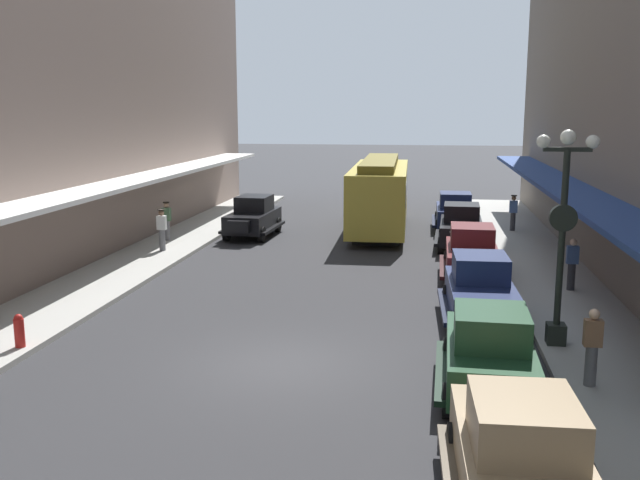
# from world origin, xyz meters

# --- Properties ---
(ground_plane) EXTENTS (200.00, 200.00, 0.00)m
(ground_plane) POSITION_xyz_m (0.00, 0.00, 0.00)
(ground_plane) COLOR #2D2D30
(sidewalk_right) EXTENTS (3.00, 60.00, 0.15)m
(sidewalk_right) POSITION_xyz_m (7.50, 0.00, 0.07)
(sidewalk_right) COLOR #A8A59E
(sidewalk_right) RESTS_ON ground
(parked_car_0) EXTENTS (2.23, 4.29, 1.84)m
(parked_car_0) POSITION_xyz_m (4.55, -1.03, 0.94)
(parked_car_0) COLOR #193D23
(parked_car_0) RESTS_ON ground
(parked_car_1) EXTENTS (2.19, 4.28, 1.84)m
(parked_car_1) POSITION_xyz_m (4.79, 9.01, 0.94)
(parked_car_1) COLOR #591919
(parked_car_1) RESTS_ON ground
(parked_car_2) EXTENTS (2.26, 4.30, 1.84)m
(parked_car_2) POSITION_xyz_m (4.68, 14.61, 0.94)
(parked_car_2) COLOR black
(parked_car_2) RESTS_ON ground
(parked_car_3) EXTENTS (2.24, 4.30, 1.84)m
(parked_car_3) POSITION_xyz_m (4.73, 4.03, 0.94)
(parked_car_3) COLOR #19234C
(parked_car_3) RESTS_ON ground
(parked_car_4) EXTENTS (2.15, 4.26, 1.84)m
(parked_car_4) POSITION_xyz_m (4.59, 19.14, 0.94)
(parked_car_4) COLOR #19234C
(parked_car_4) RESTS_ON ground
(parked_car_5) EXTENTS (2.31, 4.32, 1.84)m
(parked_car_5) POSITION_xyz_m (-4.62, 16.09, 0.94)
(parked_car_5) COLOR black
(parked_car_5) RESTS_ON ground
(parked_car_6) EXTENTS (2.26, 4.30, 1.84)m
(parked_car_6) POSITION_xyz_m (4.62, -5.44, 0.94)
(parked_car_6) COLOR #997F5B
(parked_car_6) RESTS_ON ground
(streetcar) EXTENTS (2.71, 9.65, 3.46)m
(streetcar) POSITION_xyz_m (1.03, 18.05, 1.90)
(streetcar) COLOR gold
(streetcar) RESTS_ON ground
(lamp_post_with_clock) EXTENTS (1.42, 0.44, 5.16)m
(lamp_post_with_clock) POSITION_xyz_m (6.40, 1.98, 2.99)
(lamp_post_with_clock) COLOR black
(lamp_post_with_clock) RESTS_ON sidewalk_right
(fire_hydrant) EXTENTS (0.24, 0.24, 0.82)m
(fire_hydrant) POSITION_xyz_m (-6.35, -0.18, 0.56)
(fire_hydrant) COLOR #B21E19
(fire_hydrant) RESTS_ON sidewalk_left
(pedestrian_0) EXTENTS (0.36, 0.28, 1.67)m
(pedestrian_0) POSITION_xyz_m (7.24, 18.49, 1.01)
(pedestrian_0) COLOR #2D2D33
(pedestrian_0) RESTS_ON sidewalk_right
(pedestrian_1) EXTENTS (0.36, 0.24, 1.64)m
(pedestrian_1) POSITION_xyz_m (6.64, -0.65, 0.99)
(pedestrian_1) COLOR slate
(pedestrian_1) RESTS_ON sidewalk_right
(pedestrian_2) EXTENTS (0.36, 0.28, 1.67)m
(pedestrian_2) POSITION_xyz_m (-7.26, 11.56, 1.01)
(pedestrian_2) COLOR slate
(pedestrian_2) RESTS_ON sidewalk_left
(pedestrian_4) EXTENTS (0.36, 0.24, 1.64)m
(pedestrian_4) POSITION_xyz_m (7.78, 7.44, 0.99)
(pedestrian_4) COLOR #2D2D33
(pedestrian_4) RESTS_ON sidewalk_right
(pedestrian_5) EXTENTS (0.36, 0.28, 1.67)m
(pedestrian_5) POSITION_xyz_m (-7.88, 13.78, 1.01)
(pedestrian_5) COLOR slate
(pedestrian_5) RESTS_ON sidewalk_left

